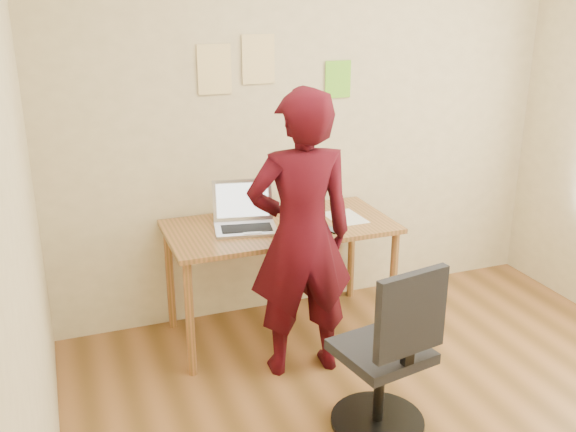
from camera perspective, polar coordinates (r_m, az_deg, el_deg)
name	(u,v)px	position (r m, az deg, el deg)	size (l,w,h in m)	color
room	(472,183)	(2.77, 16.04, 2.81)	(3.58, 3.58, 2.78)	brown
desk	(280,238)	(4.00, -0.72, -1.93)	(1.40, 0.70, 0.74)	#9F6536
laptop	(245,219)	(3.91, -3.87, -0.25)	(0.42, 0.39, 0.27)	#BBBBC2
paper_sheet	(345,217)	(4.11, 5.08, -0.11)	(0.21, 0.30, 0.00)	white
phone	(331,230)	(3.87, 3.86, -1.23)	(0.11, 0.14, 0.01)	black
wall_note_left	(214,69)	(4.01, -6.55, 12.82)	(0.21, 0.00, 0.30)	#F8DA94
wall_note_mid	(258,59)	(4.08, -2.65, 13.75)	(0.21, 0.00, 0.30)	#F8DA94
wall_note_right	(338,79)	(4.29, 4.47, 12.01)	(0.18, 0.00, 0.24)	#74D530
office_chair	(389,362)	(3.24, 8.93, -12.72)	(0.48, 0.49, 0.92)	black
person	(301,236)	(3.54, 1.17, -1.83)	(0.60, 0.40, 1.65)	#3B0810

